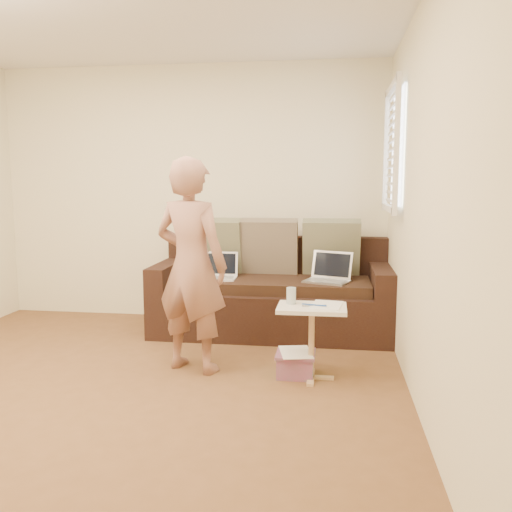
# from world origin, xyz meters

# --- Properties ---
(floor) EXTENTS (4.50, 4.50, 0.00)m
(floor) POSITION_xyz_m (0.00, 0.00, 0.00)
(floor) COLOR brown
(floor) RESTS_ON ground
(wall_back) EXTENTS (4.00, 0.00, 4.00)m
(wall_back) POSITION_xyz_m (0.00, 2.25, 1.30)
(wall_back) COLOR beige
(wall_back) RESTS_ON ground
(wall_right) EXTENTS (0.00, 4.50, 4.50)m
(wall_right) POSITION_xyz_m (2.00, 0.00, 1.30)
(wall_right) COLOR beige
(wall_right) RESTS_ON ground
(window_blinds) EXTENTS (0.12, 0.88, 1.08)m
(window_blinds) POSITION_xyz_m (1.95, 1.50, 1.70)
(window_blinds) COLOR white
(window_blinds) RESTS_ON wall_right
(sofa) EXTENTS (2.20, 0.95, 0.85)m
(sofa) POSITION_xyz_m (0.90, 1.77, 0.42)
(sofa) COLOR black
(sofa) RESTS_ON ground
(pillow_left) EXTENTS (0.55, 0.29, 0.57)m
(pillow_left) POSITION_xyz_m (0.30, 1.98, 0.79)
(pillow_left) COLOR #6A6E51
(pillow_left) RESTS_ON sofa
(pillow_mid) EXTENTS (0.55, 0.27, 0.57)m
(pillow_mid) POSITION_xyz_m (0.85, 2.00, 0.79)
(pillow_mid) COLOR brown
(pillow_mid) RESTS_ON sofa
(pillow_right) EXTENTS (0.55, 0.28, 0.57)m
(pillow_right) POSITION_xyz_m (1.45, 2.02, 0.79)
(pillow_right) COLOR #6A6E51
(pillow_right) RESTS_ON sofa
(laptop_silver) EXTENTS (0.46, 0.39, 0.26)m
(laptop_silver) POSITION_xyz_m (1.41, 1.63, 0.52)
(laptop_silver) COLOR #B7BABC
(laptop_silver) RESTS_ON sofa
(laptop_white) EXTENTS (0.35, 0.26, 0.25)m
(laptop_white) POSITION_xyz_m (0.40, 1.65, 0.52)
(laptop_white) COLOR white
(laptop_white) RESTS_ON sofa
(person) EXTENTS (0.68, 0.56, 1.61)m
(person) POSITION_xyz_m (0.42, 0.65, 0.81)
(person) COLOR #985B52
(person) RESTS_ON ground
(side_table) EXTENTS (0.49, 0.34, 0.54)m
(side_table) POSITION_xyz_m (1.32, 0.58, 0.27)
(side_table) COLOR silver
(side_table) RESTS_ON ground
(drinking_glass) EXTENTS (0.07, 0.07, 0.12)m
(drinking_glass) POSITION_xyz_m (1.17, 0.63, 0.60)
(drinking_glass) COLOR silver
(drinking_glass) RESTS_ON side_table
(scissors) EXTENTS (0.19, 0.12, 0.02)m
(scissors) POSITION_xyz_m (1.34, 0.57, 0.55)
(scissors) COLOR silver
(scissors) RESTS_ON side_table
(paper_on_table) EXTENTS (0.25, 0.33, 0.00)m
(paper_on_table) POSITION_xyz_m (1.42, 0.62, 0.54)
(paper_on_table) COLOR white
(paper_on_table) RESTS_ON side_table
(striped_box) EXTENTS (0.29, 0.29, 0.18)m
(striped_box) POSITION_xyz_m (1.21, 0.62, 0.09)
(striped_box) COLOR #DE2175
(striped_box) RESTS_ON ground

